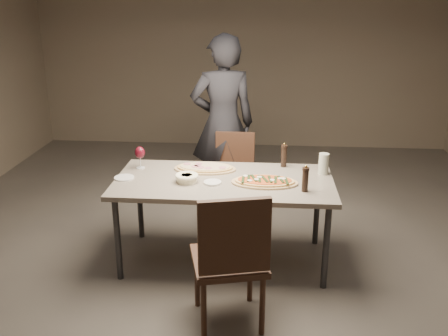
# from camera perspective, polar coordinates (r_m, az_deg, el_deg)

# --- Properties ---
(room) EXTENTS (7.00, 7.00, 7.00)m
(room) POSITION_cam_1_polar(r_m,az_deg,el_deg) (3.94, 0.00, 7.57)
(room) COLOR #59534C
(room) RESTS_ON ground
(dining_table) EXTENTS (1.80, 0.90, 0.75)m
(dining_table) POSITION_cam_1_polar(r_m,az_deg,el_deg) (4.14, 0.00, -2.05)
(dining_table) COLOR gray
(dining_table) RESTS_ON ground
(zucchini_pizza) EXTENTS (0.54, 0.30, 0.05)m
(zucchini_pizza) POSITION_cam_1_polar(r_m,az_deg,el_deg) (4.04, 4.66, -1.54)
(zucchini_pizza) COLOR tan
(zucchini_pizza) RESTS_ON dining_table
(ham_pizza) EXTENTS (0.54, 0.30, 0.04)m
(ham_pizza) POSITION_cam_1_polar(r_m,az_deg,el_deg) (4.34, -2.19, 0.00)
(ham_pizza) COLOR tan
(ham_pizza) RESTS_ON dining_table
(bread_basket) EXTENTS (0.19, 0.19, 0.07)m
(bread_basket) POSITION_cam_1_polar(r_m,az_deg,el_deg) (4.06, -4.28, -1.07)
(bread_basket) COLOR #FBF6CC
(bread_basket) RESTS_ON dining_table
(oil_dish) EXTENTS (0.14, 0.14, 0.02)m
(oil_dish) POSITION_cam_1_polar(r_m,az_deg,el_deg) (4.03, -1.32, -1.66)
(oil_dish) COLOR white
(oil_dish) RESTS_ON dining_table
(pepper_mill_left) EXTENTS (0.06, 0.06, 0.21)m
(pepper_mill_left) POSITION_cam_1_polar(r_m,az_deg,el_deg) (3.89, 9.27, -1.26)
(pepper_mill_left) COLOR black
(pepper_mill_left) RESTS_ON dining_table
(pepper_mill_right) EXTENTS (0.06, 0.06, 0.22)m
(pepper_mill_right) POSITION_cam_1_polar(r_m,az_deg,el_deg) (4.42, 6.86, 1.43)
(pepper_mill_right) COLOR black
(pepper_mill_right) RESTS_ON dining_table
(carafe) EXTENTS (0.09, 0.09, 0.18)m
(carafe) POSITION_cam_1_polar(r_m,az_deg,el_deg) (4.30, 11.32, 0.48)
(carafe) COLOR silver
(carafe) RESTS_ON dining_table
(wine_glass) EXTENTS (0.09, 0.09, 0.20)m
(wine_glass) POSITION_cam_1_polar(r_m,az_deg,el_deg) (4.40, -9.60, 1.68)
(wine_glass) COLOR silver
(wine_glass) RESTS_ON dining_table
(side_plate) EXTENTS (0.17, 0.17, 0.01)m
(side_plate) POSITION_cam_1_polar(r_m,az_deg,el_deg) (4.23, -11.34, -1.09)
(side_plate) COLOR white
(side_plate) RESTS_ON dining_table
(chair_near) EXTENTS (0.59, 0.59, 1.02)m
(chair_near) POSITION_cam_1_polar(r_m,az_deg,el_deg) (3.34, 0.79, -9.88)
(chair_near) COLOR #40271B
(chair_near) RESTS_ON ground
(chair_far) EXTENTS (0.43, 0.43, 0.88)m
(chair_far) POSITION_cam_1_polar(r_m,az_deg,el_deg) (5.06, 1.14, -0.41)
(chair_far) COLOR #40271B
(chair_far) RESTS_ON ground
(diner) EXTENTS (0.75, 0.58, 1.84)m
(diner) POSITION_cam_1_polar(r_m,az_deg,el_deg) (5.20, -0.14, 5.09)
(diner) COLOR black
(diner) RESTS_ON ground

